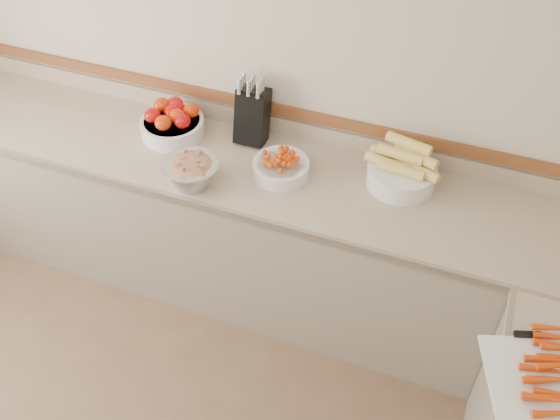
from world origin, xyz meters
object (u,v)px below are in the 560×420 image
(knife_block, at_px, (252,114))
(cherry_tomato_bowl, at_px, (281,166))
(tomato_bowl, at_px, (172,122))
(cutting_board, at_px, (552,374))
(rhubarb_bowl, at_px, (191,171))
(corn_bowl, at_px, (402,170))

(knife_block, xyz_separation_m, cherry_tomato_bowl, (0.24, -0.21, -0.10))
(tomato_bowl, bearing_deg, cutting_board, -22.69)
(cutting_board, bearing_deg, cherry_tomato_bowl, 151.56)
(tomato_bowl, height_order, rhubarb_bowl, tomato_bowl)
(cherry_tomato_bowl, distance_m, cutting_board, 1.47)
(corn_bowl, bearing_deg, rhubarb_bowl, -158.95)
(knife_block, bearing_deg, cutting_board, -30.89)
(tomato_bowl, xyz_separation_m, corn_bowl, (1.20, 0.03, 0.01))
(knife_block, xyz_separation_m, tomato_bowl, (-0.40, -0.11, -0.08))
(knife_block, bearing_deg, cherry_tomato_bowl, -42.29)
(corn_bowl, height_order, cutting_board, corn_bowl)
(corn_bowl, distance_m, rhubarb_bowl, 0.99)
(knife_block, distance_m, tomato_bowl, 0.43)
(knife_block, bearing_deg, corn_bowl, -5.30)
(knife_block, height_order, tomato_bowl, knife_block)
(tomato_bowl, xyz_separation_m, rhubarb_bowl, (0.27, -0.32, 0.01))
(cherry_tomato_bowl, bearing_deg, tomato_bowl, 170.46)
(knife_block, height_order, cherry_tomato_bowl, knife_block)
(cherry_tomato_bowl, bearing_deg, knife_block, 137.71)
(corn_bowl, distance_m, cutting_board, 1.12)
(knife_block, bearing_deg, tomato_bowl, -165.21)
(cherry_tomato_bowl, distance_m, rhubarb_bowl, 0.43)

